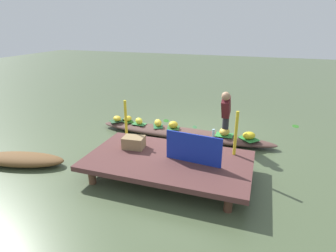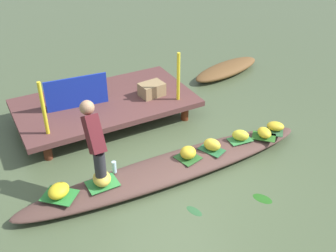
{
  "view_description": "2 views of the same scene",
  "coord_description": "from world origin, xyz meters",
  "px_view_note": "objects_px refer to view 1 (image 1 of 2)",
  "views": [
    {
      "loc": [
        -1.86,
        6.6,
        2.89
      ],
      "look_at": [
        0.24,
        0.53,
        0.48
      ],
      "focal_mm": 29.61,
      "sensor_mm": 36.0,
      "label": 1
    },
    {
      "loc": [
        -2.36,
        -4.24,
        3.92
      ],
      "look_at": [
        0.3,
        0.65,
        0.42
      ],
      "focal_mm": 42.98,
      "sensor_mm": 36.0,
      "label": 2
    }
  ],
  "objects_px": {
    "banana_bunch_4": "(224,132)",
    "vendor_person": "(226,111)",
    "produce_crate": "(134,142)",
    "banana_bunch_1": "(158,123)",
    "market_banner": "(193,149)",
    "banana_bunch_5": "(117,118)",
    "water_bottle": "(213,133)",
    "banana_bunch_2": "(249,135)",
    "moored_boat": "(21,159)",
    "banana_bunch_0": "(139,121)",
    "banana_bunch_6": "(128,119)",
    "banana_bunch_3": "(173,125)",
    "vendor_boat": "(183,134)"
  },
  "relations": [
    {
      "from": "banana_bunch_4",
      "to": "vendor_person",
      "type": "distance_m",
      "value": 0.59
    },
    {
      "from": "vendor_person",
      "to": "produce_crate",
      "type": "relative_size",
      "value": 2.69
    },
    {
      "from": "banana_bunch_1",
      "to": "market_banner",
      "type": "height_order",
      "value": "market_banner"
    },
    {
      "from": "banana_bunch_5",
      "to": "water_bottle",
      "type": "distance_m",
      "value": 2.84
    },
    {
      "from": "banana_bunch_2",
      "to": "market_banner",
      "type": "xyz_separation_m",
      "value": [
        0.92,
        1.94,
        0.37
      ]
    },
    {
      "from": "moored_boat",
      "to": "vendor_person",
      "type": "relative_size",
      "value": 1.62
    },
    {
      "from": "banana_bunch_0",
      "to": "banana_bunch_1",
      "type": "xyz_separation_m",
      "value": [
        -0.56,
        -0.01,
        0.01
      ]
    },
    {
      "from": "banana_bunch_2",
      "to": "banana_bunch_5",
      "type": "distance_m",
      "value": 3.68
    },
    {
      "from": "moored_boat",
      "to": "banana_bunch_5",
      "type": "distance_m",
      "value": 2.79
    },
    {
      "from": "banana_bunch_5",
      "to": "banana_bunch_6",
      "type": "distance_m",
      "value": 0.31
    },
    {
      "from": "banana_bunch_2",
      "to": "market_banner",
      "type": "height_order",
      "value": "market_banner"
    },
    {
      "from": "banana_bunch_2",
      "to": "banana_bunch_4",
      "type": "relative_size",
      "value": 1.03
    },
    {
      "from": "banana_bunch_2",
      "to": "banana_bunch_3",
      "type": "bearing_deg",
      "value": -2.72
    },
    {
      "from": "banana_bunch_1",
      "to": "banana_bunch_2",
      "type": "xyz_separation_m",
      "value": [
        -2.41,
        0.09,
        -0.01
      ]
    },
    {
      "from": "moored_boat",
      "to": "market_banner",
      "type": "distance_m",
      "value": 3.75
    },
    {
      "from": "water_bottle",
      "to": "market_banner",
      "type": "xyz_separation_m",
      "value": [
        0.07,
        1.82,
        0.37
      ]
    },
    {
      "from": "water_bottle",
      "to": "market_banner",
      "type": "bearing_deg",
      "value": 87.91
    },
    {
      "from": "moored_boat",
      "to": "banana_bunch_5",
      "type": "height_order",
      "value": "banana_bunch_5"
    },
    {
      "from": "vendor_person",
      "to": "water_bottle",
      "type": "bearing_deg",
      "value": 11.32
    },
    {
      "from": "banana_bunch_0",
      "to": "banana_bunch_6",
      "type": "relative_size",
      "value": 1.0
    },
    {
      "from": "banana_bunch_1",
      "to": "water_bottle",
      "type": "relative_size",
      "value": 1.47
    },
    {
      "from": "banana_bunch_5",
      "to": "banana_bunch_2",
      "type": "bearing_deg",
      "value": 178.1
    },
    {
      "from": "banana_bunch_3",
      "to": "banana_bunch_6",
      "type": "xyz_separation_m",
      "value": [
        1.41,
        -0.1,
        -0.02
      ]
    },
    {
      "from": "vendor_boat",
      "to": "banana_bunch_3",
      "type": "height_order",
      "value": "banana_bunch_3"
    },
    {
      "from": "banana_bunch_0",
      "to": "banana_bunch_5",
      "type": "height_order",
      "value": "banana_bunch_0"
    },
    {
      "from": "water_bottle",
      "to": "produce_crate",
      "type": "xyz_separation_m",
      "value": [
        1.41,
        1.59,
        0.2
      ]
    },
    {
      "from": "moored_boat",
      "to": "vendor_person",
      "type": "bearing_deg",
      "value": -161.26
    },
    {
      "from": "moored_boat",
      "to": "produce_crate",
      "type": "relative_size",
      "value": 4.37
    },
    {
      "from": "moored_boat",
      "to": "banana_bunch_0",
      "type": "xyz_separation_m",
      "value": [
        -1.61,
        -2.6,
        0.19
      ]
    },
    {
      "from": "banana_bunch_2",
      "to": "vendor_person",
      "type": "xyz_separation_m",
      "value": [
        0.59,
        0.07,
        0.59
      ]
    },
    {
      "from": "banana_bunch_3",
      "to": "water_bottle",
      "type": "height_order",
      "value": "banana_bunch_3"
    },
    {
      "from": "banana_bunch_3",
      "to": "banana_bunch_5",
      "type": "height_order",
      "value": "banana_bunch_3"
    },
    {
      "from": "water_bottle",
      "to": "market_banner",
      "type": "distance_m",
      "value": 1.86
    },
    {
      "from": "vendor_boat",
      "to": "banana_bunch_5",
      "type": "xyz_separation_m",
      "value": [
        1.99,
        -0.05,
        0.19
      ]
    },
    {
      "from": "banana_bunch_1",
      "to": "vendor_person",
      "type": "relative_size",
      "value": 0.23
    },
    {
      "from": "produce_crate",
      "to": "moored_boat",
      "type": "bearing_deg",
      "value": 19.11
    },
    {
      "from": "vendor_boat",
      "to": "banana_bunch_3",
      "type": "bearing_deg",
      "value": -3.74
    },
    {
      "from": "vendor_person",
      "to": "market_banner",
      "type": "height_order",
      "value": "vendor_person"
    },
    {
      "from": "water_bottle",
      "to": "banana_bunch_0",
      "type": "bearing_deg",
      "value": -5.42
    },
    {
      "from": "banana_bunch_2",
      "to": "vendor_person",
      "type": "bearing_deg",
      "value": 6.51
    },
    {
      "from": "banana_bunch_1",
      "to": "produce_crate",
      "type": "height_order",
      "value": "produce_crate"
    },
    {
      "from": "market_banner",
      "to": "banana_bunch_1",
      "type": "bearing_deg",
      "value": -48.21
    },
    {
      "from": "vendor_person",
      "to": "produce_crate",
      "type": "xyz_separation_m",
      "value": [
        1.67,
        1.64,
        -0.38
      ]
    },
    {
      "from": "banana_bunch_5",
      "to": "market_banner",
      "type": "height_order",
      "value": "market_banner"
    },
    {
      "from": "banana_bunch_0",
      "to": "vendor_person",
      "type": "relative_size",
      "value": 0.23
    },
    {
      "from": "banana_bunch_6",
      "to": "market_banner",
      "type": "height_order",
      "value": "market_banner"
    },
    {
      "from": "vendor_boat",
      "to": "banana_bunch_5",
      "type": "bearing_deg",
      "value": -0.64
    },
    {
      "from": "banana_bunch_4",
      "to": "banana_bunch_3",
      "type": "bearing_deg",
      "value": -2.13
    },
    {
      "from": "banana_bunch_6",
      "to": "moored_boat",
      "type": "bearing_deg",
      "value": 66.14
    },
    {
      "from": "vendor_person",
      "to": "produce_crate",
      "type": "height_order",
      "value": "vendor_person"
    }
  ]
}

